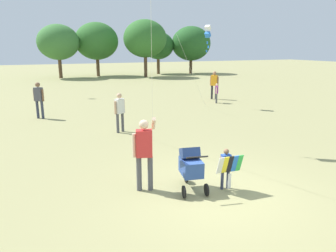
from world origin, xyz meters
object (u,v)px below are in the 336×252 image
Objects in this scene: child_with_butterfly_kite at (226,165)px; person_couple_left at (217,92)px; kite_orange_delta at (208,32)px; person_kid_running at (39,97)px; stroller at (191,165)px; person_sitting_far at (120,109)px; person_adult_flyer at (144,148)px; person_red_shirt at (214,83)px.

person_couple_left is at bearing 59.19° from child_with_butterfly_kite.
person_kid_running is at bearing 177.41° from kite_orange_delta.
stroller is 12.06m from person_couple_left.
person_adult_flyer is at bearing -99.21° from person_sitting_far.
person_sitting_far is (0.86, 5.29, -0.11)m from person_adult_flyer.
stroller is at bearing -73.21° from person_kid_running.
person_couple_left is 9.76m from person_kid_running.
kite_orange_delta is 3.77× the size of person_couple_left.
child_with_butterfly_kite is 6.08m from person_sitting_far.
person_red_shirt reaches higher than stroller.
kite_orange_delta is (5.70, 9.17, 3.40)m from stroller.
person_adult_flyer reaches higher than child_with_butterfly_kite.
person_couple_left is (7.85, 9.52, -0.33)m from person_adult_flyer.
person_kid_running is at bearing 125.37° from person_sitting_far.
person_kid_running is (-2.75, 3.88, 0.09)m from person_sitting_far.
child_with_butterfly_kite is 0.59× the size of person_kid_running.
person_adult_flyer is 9.36m from person_kid_running.
kite_orange_delta is 4.01m from person_red_shirt.
person_kid_running reaches higher than person_couple_left.
kite_orange_delta is (4.94, 9.50, 3.41)m from child_with_butterfly_kite.
kite_orange_delta is 2.48× the size of person_red_shirt.
person_couple_left is at bearing 32.58° from kite_orange_delta.
person_sitting_far is (-5.83, -3.49, -3.10)m from kite_orange_delta.
person_kid_running is at bearing 110.20° from child_with_butterfly_kite.
person_couple_left is (6.11, 10.24, 0.09)m from child_with_butterfly_kite.
person_sitting_far is 8.18m from person_couple_left.
kite_orange_delta is 2.85× the size of person_sitting_far.
person_red_shirt is 1.52× the size of person_couple_left.
child_with_butterfly_kite is 10.54m from person_kid_running.
person_sitting_far is 1.32× the size of person_couple_left.
person_sitting_far is (-0.88, 6.01, 0.31)m from child_with_butterfly_kite.
stroller is 0.96× the size of person_couple_left.
kite_orange_delta is (6.69, 8.78, 2.99)m from person_adult_flyer.
person_couple_left is (1.16, 0.74, -3.32)m from kite_orange_delta.
child_with_butterfly_kite is at bearing -120.22° from person_red_shirt.
kite_orange_delta is 7.47m from person_sitting_far.
child_with_butterfly_kite is 0.64× the size of person_sitting_far.
stroller is 0.73× the size of person_sitting_far.
person_sitting_far is at bearing -143.98° from person_red_shirt.
person_couple_left is (-0.61, -1.30, -0.36)m from person_red_shirt.
person_adult_flyer is at bearing -127.29° from kite_orange_delta.
person_red_shirt reaches higher than person_kid_running.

